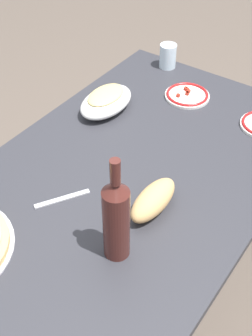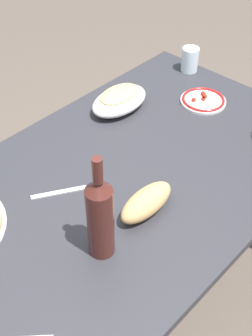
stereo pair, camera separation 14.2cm
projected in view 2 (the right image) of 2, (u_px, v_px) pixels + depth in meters
name	position (u px, v px, depth m)	size (l,w,h in m)	color
ground_plane	(126.00, 302.00, 1.93)	(8.00, 8.00, 0.00)	brown
dining_table	(126.00, 200.00, 1.52)	(1.43, 0.86, 0.73)	#2D2D33
baked_pasta_dish	(119.00, 99.00, 1.68)	(0.24, 0.15, 0.08)	white
wine_bottle	(100.00, 216.00, 1.13)	(0.07, 0.07, 0.32)	#471E19
water_glass	(190.00, 59.00, 1.88)	(0.07, 0.07, 0.10)	silver
side_plate_far	(203.00, 100.00, 1.73)	(0.17, 0.17, 0.02)	white
bread_loaf	(146.00, 202.00, 1.30)	(0.20, 0.08, 0.07)	tan
fork_right	(59.00, 192.00, 1.38)	(0.17, 0.02, 0.01)	#B7B7BC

